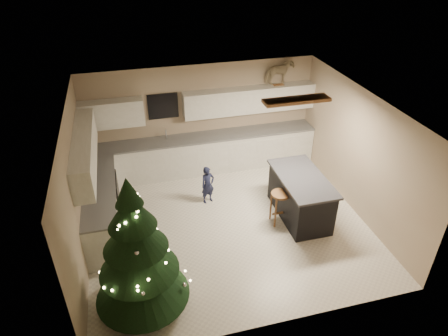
# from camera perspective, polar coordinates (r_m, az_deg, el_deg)

# --- Properties ---
(ground_plane) EXTENTS (5.50, 5.50, 0.00)m
(ground_plane) POSITION_cam_1_polar(r_m,az_deg,el_deg) (8.32, 0.62, -7.99)
(ground_plane) COLOR silver
(room_shell) EXTENTS (5.52, 5.02, 2.61)m
(room_shell) POSITION_cam_1_polar(r_m,az_deg,el_deg) (7.33, 0.86, 2.63)
(room_shell) COLOR tan
(room_shell) RESTS_ON ground_plane
(cabinetry) EXTENTS (5.50, 3.20, 2.00)m
(cabinetry) POSITION_cam_1_polar(r_m,az_deg,el_deg) (9.08, -7.65, 1.30)
(cabinetry) COLOR silver
(cabinetry) RESTS_ON ground_plane
(island) EXTENTS (0.90, 1.70, 0.95)m
(island) POSITION_cam_1_polar(r_m,az_deg,el_deg) (8.42, 10.83, -4.01)
(island) COLOR black
(island) RESTS_ON ground_plane
(bar_stool) EXTENTS (0.38, 0.38, 0.72)m
(bar_stool) POSITION_cam_1_polar(r_m,az_deg,el_deg) (8.12, 8.01, -4.63)
(bar_stool) COLOR brown
(bar_stool) RESTS_ON ground_plane
(christmas_tree) EXTENTS (1.54, 1.49, 2.46)m
(christmas_tree) POSITION_cam_1_polar(r_m,az_deg,el_deg) (6.28, -12.20, -12.49)
(christmas_tree) COLOR #3F2816
(christmas_tree) RESTS_ON ground_plane
(toddler) EXTENTS (0.37, 0.30, 0.87)m
(toddler) POSITION_cam_1_polar(r_m,az_deg,el_deg) (8.70, -2.33, -2.42)
(toddler) COLOR black
(toddler) RESTS_ON ground_plane
(rocking_horse) EXTENTS (0.72, 0.43, 0.59)m
(rocking_horse) POSITION_cam_1_polar(r_m,az_deg,el_deg) (9.69, 7.91, 13.33)
(rocking_horse) COLOR brown
(rocking_horse) RESTS_ON cabinetry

